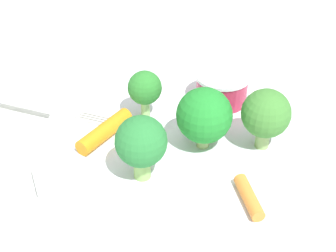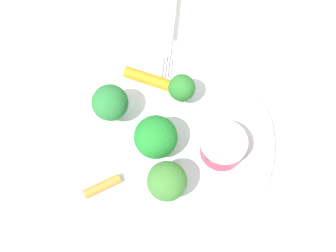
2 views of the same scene
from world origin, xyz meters
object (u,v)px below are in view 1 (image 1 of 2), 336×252
carrot_stick_1 (249,197)px  fork (30,105)px  carrot_stick_0 (105,131)px  broccoli_floret_1 (204,116)px  broccoli_floret_2 (266,114)px  napkin (145,25)px  broccoli_floret_0 (145,89)px  sauce_cup (222,88)px  broccoli_floret_3 (141,143)px  plate (187,147)px

carrot_stick_1 → fork: 0.23m
carrot_stick_0 → broccoli_floret_1: bearing=-34.0°
carrot_stick_0 → fork: (-0.05, 0.08, -0.01)m
broccoli_floret_2 → napkin: bearing=86.4°
broccoli_floret_1 → broccoli_floret_2: (0.05, -0.02, 0.00)m
broccoli_floret_0 → broccoli_floret_1: broccoli_floret_1 is taller
sauce_cup → napkin: size_ratio=0.28×
broccoli_floret_3 → carrot_stick_1: 0.09m
broccoli_floret_0 → broccoli_floret_2: bearing=-49.5°
broccoli_floret_3 → napkin: 0.30m
carrot_stick_1 → broccoli_floret_2: bearing=46.8°
carrot_stick_0 → fork: 0.09m
plate → sauce_cup: 0.08m
broccoli_floret_0 → carrot_stick_1: size_ratio=1.14×
broccoli_floret_1 → broccoli_floret_2: 0.05m
napkin → carrot_stick_1: bearing=-101.2°
broccoli_floret_1 → fork: bearing=133.0°
broccoli_floret_1 → fork: size_ratio=0.42×
sauce_cup → broccoli_floret_2: (-0.01, -0.08, 0.02)m
sauce_cup → carrot_stick_1: size_ratio=1.24×
broccoli_floret_3 → fork: 0.15m
sauce_cup → broccoli_floret_3: 0.13m
broccoli_floret_2 → napkin: size_ratio=0.30×
broccoli_floret_3 → napkin: size_ratio=0.30×
broccoli_floret_3 → carrot_stick_0: 0.07m
broccoli_floret_1 → carrot_stick_0: broccoli_floret_1 is taller
fork → napkin: (0.18, 0.13, -0.01)m
carrot_stick_0 → broccoli_floret_3: bearing=-81.9°
broccoli_floret_0 → fork: size_ratio=0.36×
broccoli_floret_2 → fork: bearing=137.5°
sauce_cup → broccoli_floret_2: bearing=-94.2°
broccoli_floret_0 → carrot_stick_1: bearing=-80.2°
sauce_cup → carrot_stick_1: (-0.05, -0.13, -0.01)m
broccoli_floret_0 → broccoli_floret_3: bearing=-116.4°
napkin → fork: bearing=-144.0°
broccoli_floret_2 → carrot_stick_1: (-0.05, -0.05, -0.03)m
broccoli_floret_0 → napkin: (0.09, 0.20, -0.04)m
sauce_cup → carrot_stick_0: bearing=-177.8°
plate → broccoli_floret_2: (0.05, -0.03, 0.04)m
sauce_cup → napkin: 0.21m
plate → napkin: size_ratio=1.44×
fork → plate: bearing=-46.7°
broccoli_floret_0 → broccoli_floret_1: bearing=-66.5°
broccoli_floret_2 → broccoli_floret_3: size_ratio=0.98×
broccoli_floret_0 → carrot_stick_1: 0.14m
broccoli_floret_0 → napkin: size_ratio=0.26×
plate → broccoli_floret_3: broccoli_floret_3 is taller
plate → broccoli_floret_3: 0.07m
plate → broccoli_floret_0: (-0.02, 0.05, 0.04)m
broccoli_floret_1 → broccoli_floret_3: size_ratio=0.99×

